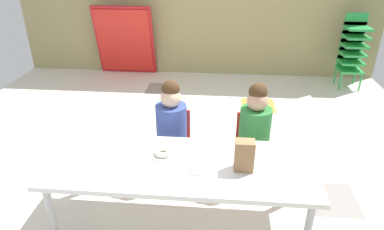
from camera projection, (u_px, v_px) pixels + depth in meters
name	position (u px, v px, depth m)	size (l,w,h in m)	color
ground_plane	(177.00, 161.00, 3.36)	(5.52, 5.15, 0.02)	silver
craft_table	(180.00, 168.00, 2.40)	(1.85, 0.70, 0.54)	white
seated_child_near_camera	(172.00, 122.00, 2.90)	(0.32, 0.31, 0.92)	red
seated_child_middle_seat	(255.00, 125.00, 2.84)	(0.32, 0.31, 0.92)	red
kid_chair_green_stack	(353.00, 48.00, 4.84)	(0.32, 0.30, 1.04)	green
folded_activity_table	(125.00, 41.00, 5.32)	(0.90, 0.29, 1.09)	red
paper_bag_brown	(244.00, 155.00, 2.27)	(0.13, 0.09, 0.22)	#9E754C
paper_plate_near_edge	(163.00, 155.00, 2.46)	(0.18, 0.18, 0.01)	white
paper_plate_center_table	(201.00, 168.00, 2.32)	(0.18, 0.18, 0.01)	white
donut_powdered_on_plate	(163.00, 152.00, 2.45)	(0.13, 0.13, 0.04)	white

